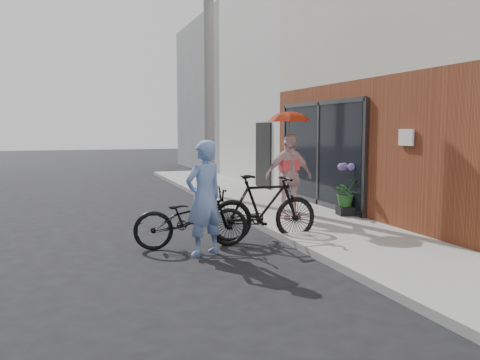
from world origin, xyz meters
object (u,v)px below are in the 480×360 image
bike_left (192,218)px  planter (346,211)px  officer (204,198)px  bike_right (264,208)px  kimono_woman (289,176)px  utility_pole (209,72)px

bike_left → planter: bearing=-65.5°
officer → bike_right: officer is taller
officer → kimono_woman: (2.33, 1.94, 0.09)m
bike_right → planter: bike_right is taller
bike_left → bike_right: bearing=-81.9°
kimono_woman → planter: 1.53m
bike_right → kimono_woman: bearing=-37.9°
bike_left → bike_right: (1.32, 0.08, 0.09)m
utility_pole → bike_left: bearing=-108.7°
bike_right → kimono_woman: kimono_woman is taller
officer → planter: 4.15m
utility_pole → bike_right: size_ratio=3.55×
utility_pole → officer: (-1.75, -5.91, -2.60)m
bike_left → kimono_woman: kimono_woman is taller
kimono_woman → planter: kimono_woman is taller
utility_pole → officer: 6.68m
kimono_woman → planter: bearing=-4.0°
utility_pole → officer: bearing=-106.5°
bike_left → planter: (3.72, 1.34, -0.29)m
bike_right → kimono_woman: size_ratio=1.13×
utility_pole → planter: size_ratio=20.36×
planter → kimono_woman: bearing=176.8°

